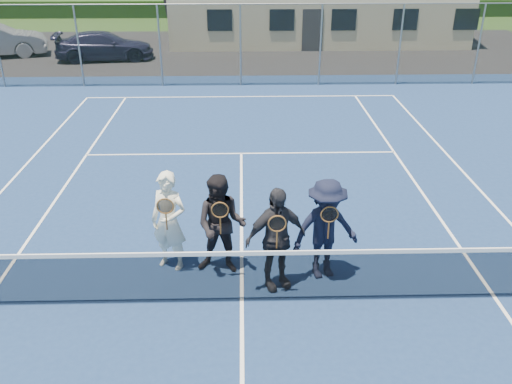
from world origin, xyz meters
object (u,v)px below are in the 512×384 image
player_a (169,221)px  tennis_net (241,275)px  player_c (276,239)px  player_d (326,230)px  car_c (105,46)px  player_b (221,225)px

player_a → tennis_net: bearing=-40.9°
player_c → player_d: size_ratio=1.00×
car_c → player_a: player_a is taller
car_c → tennis_net: bearing=-168.4°
player_c → player_b: bearing=152.0°
tennis_net → player_d: size_ratio=6.49×
player_b → player_d: bearing=-6.4°
car_c → player_c: (6.78, -17.82, 0.29)m
tennis_net → player_b: player_b is taller
player_c → player_d: same height
player_b → player_c: (0.89, -0.47, 0.00)m
car_c → player_c: bearing=-166.4°
player_c → player_d: 0.89m
car_c → player_d: size_ratio=2.43×
car_c → player_a: bearing=-171.1°
tennis_net → player_d: bearing=27.0°
player_c → player_d: bearing=18.1°
car_c → player_b: bearing=-168.5°
car_c → player_a: (4.99, -17.19, 0.29)m
tennis_net → player_d: player_d is taller
tennis_net → player_d: (1.41, 0.72, 0.38)m
player_a → player_c: bearing=-19.4°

